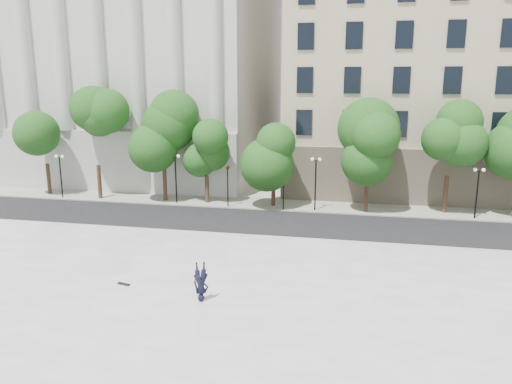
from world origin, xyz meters
TOP-DOWN VIEW (x-y plane):
  - ground at (0.00, 0.00)m, footprint 160.00×160.00m
  - plaza at (0.00, 3.00)m, footprint 44.00×22.00m
  - street at (0.00, 18.00)m, footprint 60.00×8.00m
  - far_sidewalk at (0.00, 24.00)m, footprint 60.00×4.00m
  - building_west at (-17.00, 38.57)m, footprint 31.50×27.65m
  - building_east at (20.00, 38.91)m, footprint 36.00×26.15m
  - traffic_light_west at (-2.01, 22.30)m, footprint 0.52×1.68m
  - traffic_light_east at (2.78, 22.30)m, footprint 0.72×1.74m
  - person_lying at (1.58, 3.36)m, footprint 1.42×2.07m
  - skateboard at (-2.94, 4.39)m, footprint 0.73×0.34m
  - street_trees at (1.03, 23.43)m, footprint 44.96×5.01m
  - lamp_posts at (-0.27, 22.60)m, footprint 36.72×0.28m

SIDE VIEW (x-z plane):
  - ground at x=0.00m, z-range 0.00..0.00m
  - street at x=0.00m, z-range 0.00..0.02m
  - far_sidewalk at x=0.00m, z-range 0.00..0.12m
  - plaza at x=0.00m, z-range 0.00..0.45m
  - skateboard at x=-2.94m, z-range 0.45..0.52m
  - person_lying at x=1.58m, z-range 0.45..0.98m
  - lamp_posts at x=-0.27m, z-range 0.69..5.24m
  - traffic_light_west at x=-2.01m, z-range 1.58..5.74m
  - traffic_light_east at x=2.78m, z-range 1.59..5.77m
  - street_trees at x=1.03m, z-range 1.44..9.35m
  - building_east at x=20.00m, z-range -0.36..22.64m
  - building_west at x=-17.00m, z-range 0.09..25.69m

